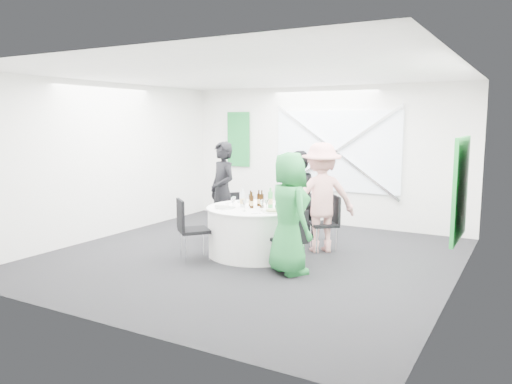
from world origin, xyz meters
The scene contains 47 objects.
floor centered at (0.00, 0.00, 0.00)m, with size 6.00×6.00×0.00m, color black.
ceiling centered at (0.00, 0.00, 2.80)m, with size 6.00×6.00×0.00m, color white.
wall_back centered at (0.00, 3.00, 1.40)m, with size 6.00×6.00×0.00m, color white.
wall_front centered at (0.00, -3.00, 1.40)m, with size 6.00×6.00×0.00m, color white.
wall_left centered at (-3.00, 0.00, 1.40)m, with size 6.00×6.00×0.00m, color white.
wall_right centered at (3.00, 0.00, 1.40)m, with size 6.00×6.00×0.00m, color white.
window_panel centered at (0.30, 2.96, 1.50)m, with size 2.60×0.03×1.60m, color white.
window_brace_a centered at (0.30, 2.92, 1.50)m, with size 0.05×0.05×3.16m, color silver.
window_brace_b centered at (0.30, 2.92, 1.50)m, with size 0.05×0.05×3.16m, color silver.
green_banner centered at (-2.00, 2.95, 1.70)m, with size 0.55×0.04×1.20m, color #156A27.
green_sign centered at (2.94, 0.60, 1.20)m, with size 0.05×1.20×1.40m, color #18882F.
banquet_table centered at (0.00, 0.20, 0.38)m, with size 1.56×1.56×0.76m.
chair_back centered at (0.13, 1.35, 0.53)m, with size 0.46×0.46×0.91m.
chair_back_left centered at (-0.83, 0.82, 0.49)m, with size 0.53×0.53×0.84m.
chair_back_right centered at (0.93, 0.96, 0.53)m, with size 0.58×0.58×0.91m.
chair_front_right centered at (0.89, -0.35, 0.51)m, with size 0.55×0.54×0.87m.
chair_front_left centered at (-0.70, -0.63, 0.55)m, with size 0.60×0.61×0.94m.
person_man_back_left centered at (-0.97, 0.73, 0.88)m, with size 0.64×0.42×1.75m, color black.
person_man_back centered at (0.15, 1.42, 0.79)m, with size 0.77×0.42×1.59m, color black.
person_woman_pink centered at (0.83, 0.87, 0.88)m, with size 1.14×0.53×1.77m, color pink.
person_woman_green centered at (0.88, -0.44, 0.85)m, with size 0.83×0.54×1.69m, color #227D37.
plate_back centered at (-0.05, 0.77, 0.77)m, with size 0.27×0.27×0.01m.
plate_back_left centered at (-0.39, 0.50, 0.77)m, with size 0.25×0.25×0.01m.
plate_back_right centered at (0.48, 0.49, 0.78)m, with size 0.28×0.28×0.04m.
plate_front_right centered at (0.43, -0.07, 0.78)m, with size 0.29×0.29×0.04m.
plate_front_left centered at (-0.35, -0.14, 0.77)m, with size 0.27×0.27×0.01m.
napkin centered at (-0.40, -0.18, 0.80)m, with size 0.19×0.13×0.05m, color white.
beer_bottle_a centered at (-0.11, 0.22, 0.86)m, with size 0.06×0.06×0.26m.
beer_bottle_b centered at (-0.01, 0.30, 0.86)m, with size 0.06×0.06×0.26m.
beer_bottle_c centered at (0.11, 0.19, 0.87)m, with size 0.06×0.06×0.28m.
beer_bottle_d centered at (-0.01, 0.08, 0.86)m, with size 0.06×0.06×0.26m.
green_water_bottle centered at (0.23, 0.26, 0.88)m, with size 0.08×0.08×0.31m.
clear_water_bottle centered at (-0.20, 0.11, 0.88)m, with size 0.08×0.08×0.30m.
wine_glass_a centered at (0.02, -0.20, 0.88)m, with size 0.07×0.07×0.17m.
wine_glass_b centered at (-0.12, 0.58, 0.88)m, with size 0.07×0.07×0.17m.
wine_glass_c centered at (-0.26, -0.07, 0.88)m, with size 0.07×0.07×0.17m.
wine_glass_d centered at (0.25, -0.06, 0.88)m, with size 0.07×0.07×0.17m.
wine_glass_e centered at (0.29, 0.01, 0.88)m, with size 0.07×0.07×0.17m.
wine_glass_f centered at (-0.29, 0.00, 0.88)m, with size 0.07×0.07×0.17m.
fork_a centered at (0.28, -0.30, 0.76)m, with size 0.01×0.15×0.01m, color silver.
knife_a centered at (0.52, -0.05, 0.76)m, with size 0.01×0.15×0.01m, color silver.
fork_b centered at (0.55, 0.37, 0.76)m, with size 0.01×0.15×0.01m, color silver.
knife_b centered at (0.43, 0.58, 0.76)m, with size 0.01×0.15×0.01m, color silver.
fork_c centered at (-0.36, 0.65, 0.76)m, with size 0.01×0.15×0.01m, color silver.
knife_c centered at (-0.56, 0.31, 0.76)m, with size 0.01×0.15×0.01m, color silver.
fork_d centered at (-0.52, -0.04, 0.76)m, with size 0.01×0.15×0.01m, color silver.
knife_d centered at (-0.33, -0.27, 0.76)m, with size 0.01×0.15×0.01m, color silver.
Camera 1 is at (3.81, -6.55, 2.11)m, focal length 35.00 mm.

